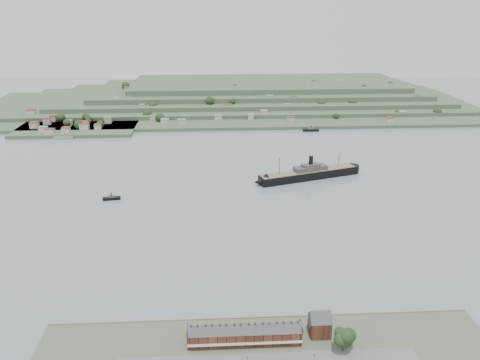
{
  "coord_description": "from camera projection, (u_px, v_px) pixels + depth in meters",
  "views": [
    {
      "loc": [
        -22.37,
        -351.15,
        158.11
      ],
      "look_at": [
        -1.29,
        30.0,
        9.78
      ],
      "focal_mm": 35.0,
      "sensor_mm": 36.0,
      "label": 1
    }
  ],
  "objects": [
    {
      "name": "ferry_west",
      "position": [
        21.0,
        134.0,
        580.49
      ],
      "size": [
        17.83,
        5.01,
        6.68
      ],
      "color": "black",
      "rests_on": "ground"
    },
    {
      "name": "ground",
      "position": [
        244.0,
        204.0,
        385.23
      ],
      "size": [
        1400.0,
        1400.0,
        0.0
      ],
      "primitive_type": "plane",
      "color": "slate",
      "rests_on": "ground"
    },
    {
      "name": "steamship",
      "position": [
        306.0,
        174.0,
        437.14
      ],
      "size": [
        106.84,
        43.89,
        26.36
      ],
      "color": "black",
      "rests_on": "ground"
    },
    {
      "name": "fig_tree",
      "position": [
        345.0,
        338.0,
        218.99
      ],
      "size": [
        11.28,
        9.77,
        12.59
      ],
      "color": "#3C2B1C",
      "rests_on": "ground"
    },
    {
      "name": "ferry_east",
      "position": [
        311.0,
        130.0,
        596.8
      ],
      "size": [
        20.66,
        6.69,
        7.65
      ],
      "color": "black",
      "rests_on": "ground"
    },
    {
      "name": "gabled_building",
      "position": [
        320.0,
        324.0,
        231.05
      ],
      "size": [
        10.4,
        10.18,
        14.09
      ],
      "color": "#3F1F16",
      "rests_on": "ground"
    },
    {
      "name": "terrace_row",
      "position": [
        245.0,
        334.0,
        225.86
      ],
      "size": [
        55.6,
        9.8,
        11.07
      ],
      "color": "#3F1F16",
      "rests_on": "ground"
    },
    {
      "name": "tugboat",
      "position": [
        112.0,
        198.0,
        393.19
      ],
      "size": [
        14.89,
        5.72,
        6.53
      ],
      "color": "black",
      "rests_on": "ground"
    },
    {
      "name": "far_peninsula",
      "position": [
        246.0,
        97.0,
        748.21
      ],
      "size": [
        760.0,
        309.0,
        30.0
      ],
      "color": "#3E5538",
      "rests_on": "ground"
    }
  ]
}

